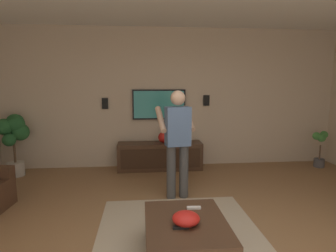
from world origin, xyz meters
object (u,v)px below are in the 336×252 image
at_px(tv, 159,105).
at_px(potted_plant_short, 320,147).
at_px(coffee_table, 186,231).
at_px(remote_white, 194,208).
at_px(remote_black, 181,227).
at_px(wall_speaker_left, 206,100).
at_px(media_console, 160,156).
at_px(bowl, 186,219).
at_px(person_standing, 177,138).
at_px(vase_round, 164,137).
at_px(potted_plant_tall, 14,134).
at_px(wall_speaker_right, 105,103).

bearing_deg(tv, potted_plant_short, 82.74).
relative_size(coffee_table, potted_plant_short, 1.30).
xyz_separation_m(tv, remote_white, (-3.00, -0.18, -0.90)).
distance_m(remote_black, wall_speaker_left, 3.70).
xyz_separation_m(media_console, bowl, (-3.09, -0.05, 0.19)).
bearing_deg(media_console, coffee_table, 1.10).
relative_size(tv, person_standing, 0.67).
height_order(remote_white, wall_speaker_left, wall_speaker_left).
bearing_deg(bowl, remote_black, 140.59).
height_order(media_console, wall_speaker_left, wall_speaker_left).
bearing_deg(media_console, vase_round, 105.32).
bearing_deg(remote_black, potted_plant_short, -137.76).
bearing_deg(potted_plant_short, vase_round, 86.42).
height_order(potted_plant_tall, wall_speaker_right, wall_speaker_right).
bearing_deg(remote_black, wall_speaker_right, -71.86).
relative_size(potted_plant_short, remote_white, 5.12).
bearing_deg(remote_black, wall_speaker_left, -106.06).
height_order(bowl, vase_round, vase_round).
bearing_deg(coffee_table, bowl, 170.06).
xyz_separation_m(potted_plant_short, vase_round, (0.20, 3.25, 0.22)).
relative_size(vase_round, wall_speaker_right, 1.00).
distance_m(person_standing, bowl, 1.69).
height_order(tv, person_standing, person_standing).
relative_size(bowl, remote_white, 1.78).
bearing_deg(remote_white, bowl, 69.52).
relative_size(potted_plant_tall, bowl, 4.37).
relative_size(remote_white, vase_round, 0.68).
bearing_deg(media_console, person_standing, 6.48).
height_order(bowl, wall_speaker_right, wall_speaker_right).
bearing_deg(bowl, wall_speaker_right, 18.94).
xyz_separation_m(coffee_table, remote_black, (-0.15, 0.07, 0.12)).
xyz_separation_m(media_console, person_standing, (-1.47, -0.17, 0.66)).
height_order(tv, bowl, tv).
xyz_separation_m(potted_plant_tall, vase_round, (0.14, -2.83, -0.14)).
height_order(remote_black, vase_round, vase_round).
bearing_deg(wall_speaker_left, media_console, 104.24).
bearing_deg(remote_white, wall_speaker_left, -103.05).
xyz_separation_m(media_console, potted_plant_tall, (-0.11, 2.76, 0.53)).
bearing_deg(bowl, person_standing, -4.28).
distance_m(tv, potted_plant_short, 3.46).
bearing_deg(wall_speaker_left, potted_plant_tall, 95.60).
bearing_deg(potted_plant_short, person_standing, 112.15).
relative_size(remote_white, wall_speaker_right, 0.68).
bearing_deg(tv, remote_black, -0.25).
bearing_deg(vase_round, wall_speaker_right, 78.80).
distance_m(media_console, vase_round, 0.39).
bearing_deg(bowl, coffee_table, -9.94).
bearing_deg(tv, potted_plant_tall, -82.66).
distance_m(wall_speaker_left, wall_speaker_right, 2.10).
relative_size(person_standing, remote_black, 10.93).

